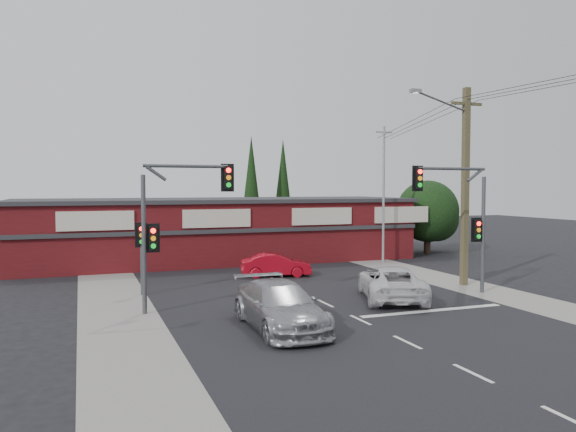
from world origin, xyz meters
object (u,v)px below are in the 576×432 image
object	(u,v)px
red_sedan	(276,265)
utility_pole	(463,179)
white_suv	(391,283)
shop_building	(218,229)
silver_suv	(280,306)

from	to	relation	value
red_sedan	utility_pole	size ratio (longest dim) A/B	0.39
white_suv	utility_pole	xyz separation A→B (m)	(5.23, 1.85, 4.64)
shop_building	utility_pole	distance (m)	17.15
red_sedan	white_suv	bearing A→B (deg)	-148.27
white_suv	silver_suv	world-z (taller)	silver_suv
red_sedan	shop_building	world-z (taller)	shop_building
shop_building	utility_pole	bearing A→B (deg)	-56.24
white_suv	red_sedan	distance (m)	8.30
silver_suv	red_sedan	size ratio (longest dim) A/B	1.44
white_suv	shop_building	size ratio (longest dim) A/B	0.20
white_suv	silver_suv	bearing A→B (deg)	47.38
silver_suv	red_sedan	distance (m)	11.58
white_suv	silver_suv	xyz separation A→B (m)	(-6.40, -3.15, 0.06)
red_sedan	shop_building	distance (m)	8.28
white_suv	utility_pole	bearing A→B (deg)	-139.29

